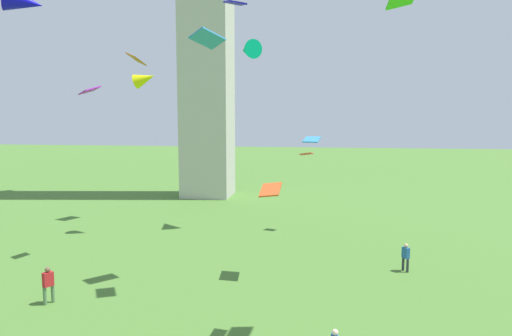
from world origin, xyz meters
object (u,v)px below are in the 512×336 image
kite_flying_3 (24,2)px  kite_flying_7 (90,90)px  kite_flying_9 (271,190)px  kite_flying_8 (145,79)px  kite_flying_1 (235,3)px  kite_flying_6 (136,59)px  kite_flying_0 (248,50)px  kite_flying_4 (207,39)px  person_1 (48,283)px  person_2 (406,256)px  kite_flying_5 (306,154)px  kite_flying_2 (312,139)px

kite_flying_3 → kite_flying_7: 7.41m
kite_flying_9 → kite_flying_8: bearing=53.4°
kite_flying_1 → kite_flying_6: (-10.95, 15.19, -0.63)m
kite_flying_0 → kite_flying_4: kite_flying_0 is taller
kite_flying_0 → kite_flying_7: kite_flying_0 is taller
person_1 → kite_flying_4: size_ratio=0.97×
kite_flying_6 → kite_flying_0: bearing=97.6°
person_2 → kite_flying_3: size_ratio=0.78×
kite_flying_0 → kite_flying_5: kite_flying_0 is taller
kite_flying_6 → kite_flying_9: bearing=60.8°
kite_flying_8 → kite_flying_9: size_ratio=1.11×
kite_flying_8 → kite_flying_9: bearing=-126.4°
kite_flying_9 → kite_flying_7: bearing=81.7°
kite_flying_0 → kite_flying_1: size_ratio=1.68×
person_2 → kite_flying_7: kite_flying_7 is taller
kite_flying_7 → kite_flying_9: 12.53m
kite_flying_7 → kite_flying_8: size_ratio=0.81×
person_2 → kite_flying_6: size_ratio=0.85×
person_1 → kite_flying_2: size_ratio=1.93×
person_1 → kite_flying_5: 19.96m
kite_flying_6 → kite_flying_8: 5.43m
person_1 → person_2: 18.56m
person_1 → kite_flying_8: kite_flying_8 is taller
kite_flying_1 → kite_flying_6: size_ratio=0.79×
kite_flying_6 → kite_flying_2: bearing=53.7°
kite_flying_7 → kite_flying_8: 6.16m
kite_flying_7 → kite_flying_9: bearing=102.6°
person_2 → kite_flying_3: bearing=76.3°
kite_flying_0 → kite_flying_5: size_ratio=2.28×
person_2 → kite_flying_6: (-19.76, 10.75, 12.31)m
person_1 → kite_flying_4: (6.67, 4.19, 11.56)m
person_2 → kite_flying_8: 21.17m
kite_flying_1 → kite_flying_5: size_ratio=1.36×
kite_flying_0 → kite_flying_3: 17.32m
kite_flying_3 → kite_flying_7: (-0.32, 6.46, -3.62)m
person_2 → kite_flying_2: (-5.15, -8.34, 6.90)m
kite_flying_1 → kite_flying_4: (-1.73, 1.71, -1.30)m
kite_flying_5 → person_2: bearing=-37.2°
kite_flying_4 → person_1: bearing=-20.9°
kite_flying_3 → kite_flying_8: (0.85, 12.41, -2.52)m
kite_flying_8 → kite_flying_9: 14.37m
kite_flying_1 → kite_flying_2: bearing=-161.2°
kite_flying_2 → kite_flying_8: bearing=-130.7°
kite_flying_3 → kite_flying_6: size_ratio=1.09×
kite_flying_1 → kite_flying_5: bearing=-37.1°
kite_flying_7 → kite_flying_9: size_ratio=0.90×
kite_flying_6 → kite_flying_4: bearing=50.6°
kite_flying_8 → kite_flying_2: bearing=-137.4°
kite_flying_7 → kite_flying_3: bearing=26.4°
kite_flying_2 → kite_flying_6: 24.64m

